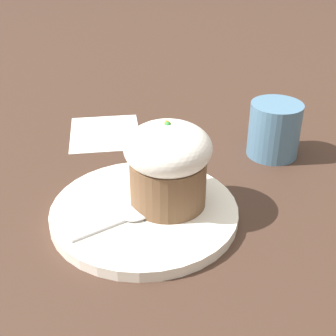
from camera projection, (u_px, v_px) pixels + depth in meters
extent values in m
plane|color=#3D281E|center=(145.00, 217.00, 0.61)|extent=(4.00, 4.00, 0.00)
cylinder|color=white|center=(144.00, 212.00, 0.61)|extent=(0.24, 0.24, 0.01)
cylinder|color=brown|center=(168.00, 182.00, 0.60)|extent=(0.10, 0.10, 0.06)
ellipsoid|color=white|center=(168.00, 148.00, 0.58)|extent=(0.11, 0.11, 0.06)
cone|color=orange|center=(166.00, 122.00, 0.57)|extent=(0.02, 0.01, 0.01)
sphere|color=green|center=(168.00, 125.00, 0.56)|extent=(0.01, 0.01, 0.01)
cube|color=silver|center=(100.00, 228.00, 0.57)|extent=(0.04, 0.08, 0.00)
ellipsoid|color=silver|center=(137.00, 213.00, 0.59)|extent=(0.05, 0.05, 0.01)
cylinder|color=teal|center=(274.00, 130.00, 0.74)|extent=(0.08, 0.08, 0.09)
torus|color=teal|center=(264.00, 118.00, 0.78)|extent=(0.05, 0.01, 0.05)
cube|color=white|center=(105.00, 133.00, 0.83)|extent=(0.15, 0.13, 0.00)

